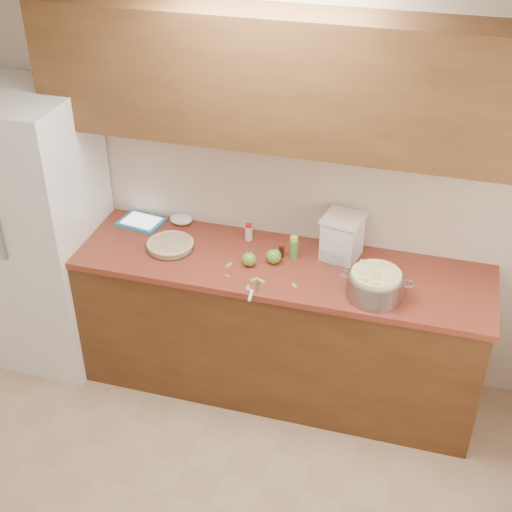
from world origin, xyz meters
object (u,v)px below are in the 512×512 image
(pie, at_px, (170,245))
(flour_canister, at_px, (342,236))
(colander, at_px, (375,285))
(tablet, at_px, (141,222))

(pie, distance_m, flour_canister, 1.01)
(pie, bearing_deg, colander, -6.53)
(pie, relative_size, flour_canister, 1.09)
(tablet, bearing_deg, colander, -4.74)
(colander, relative_size, tablet, 1.38)
(pie, relative_size, tablet, 0.98)
(colander, relative_size, flour_canister, 1.53)
(pie, height_order, colander, colander)
(pie, xyz_separation_m, flour_canister, (0.99, 0.20, 0.11))
(flour_canister, bearing_deg, tablet, 178.60)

